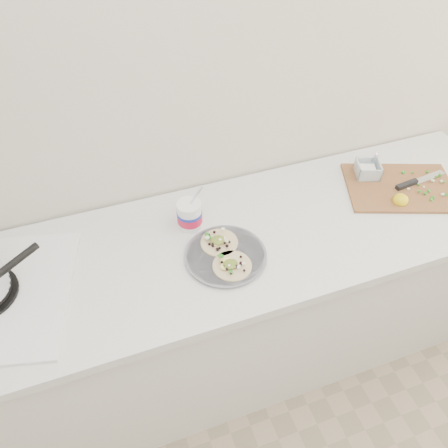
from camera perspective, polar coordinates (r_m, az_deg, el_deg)
name	(u,v)px	position (r m, az deg, el deg)	size (l,w,h in m)	color
counter	(224,307)	(1.95, 0.00, -10.83)	(2.44, 0.66, 0.90)	silver
taco_plate	(226,254)	(1.53, 0.20, -3.91)	(0.29, 0.29, 0.04)	slate
tub	(190,213)	(1.60, -4.43, 1.46)	(0.09, 0.09, 0.21)	white
cutboard	(399,184)	(1.94, 21.86, 4.90)	(0.51, 0.43, 0.07)	brown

